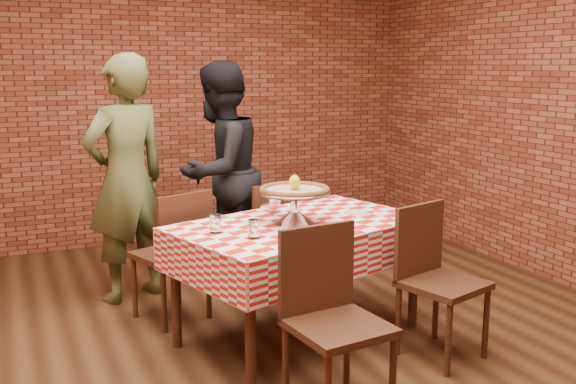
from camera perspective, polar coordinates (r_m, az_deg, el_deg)
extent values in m
plane|color=black|center=(3.89, -2.62, -15.15)|extent=(6.00, 6.00, 0.00)
plane|color=maroon|center=(6.39, -12.71, 8.41)|extent=(5.50, 0.00, 5.50)
cube|color=#432312|center=(4.16, 1.00, -7.78)|extent=(1.72, 1.31, 0.75)
cylinder|color=#CCB98F|center=(3.97, 0.59, 0.12)|extent=(0.45, 0.45, 0.03)
ellipsoid|color=yellow|center=(3.96, 0.59, 0.86)|extent=(0.07, 0.07, 0.09)
cylinder|color=white|center=(3.67, -3.00, -3.26)|extent=(0.09, 0.09, 0.11)
cylinder|color=white|center=(3.81, -6.40, -2.76)|extent=(0.09, 0.09, 0.11)
cylinder|color=white|center=(4.31, 6.07, -1.81)|extent=(0.18, 0.18, 0.01)
cube|color=white|center=(4.33, 7.74, -1.82)|extent=(0.06, 0.06, 0.00)
cube|color=white|center=(4.41, 8.62, -1.60)|extent=(0.06, 0.05, 0.00)
cube|color=silver|center=(4.25, -1.55, -1.01)|extent=(0.13, 0.12, 0.14)
imported|color=#4A4F28|center=(4.86, -14.03, 1.10)|extent=(0.77, 0.64, 1.81)
imported|color=black|center=(5.22, -6.05, 1.74)|extent=(1.08, 1.04, 1.75)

